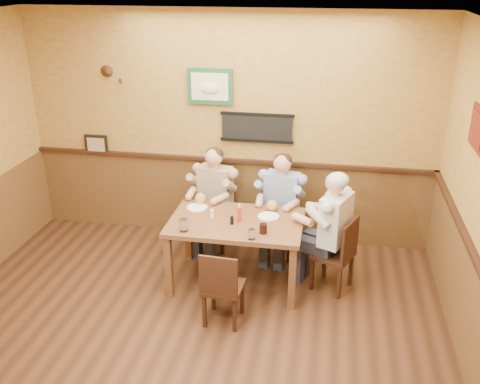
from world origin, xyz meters
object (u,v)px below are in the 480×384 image
Objects in this scene: hot_sauce_bottle at (239,214)px; diner_white_elder at (334,238)px; chair_back_right at (281,224)px; chair_near_side at (223,285)px; chair_back_left at (216,217)px; diner_blue_polo at (281,211)px; salt_shaker at (212,214)px; pepper_shaker at (232,220)px; dining_table at (236,228)px; water_glass_mid at (252,234)px; chair_right_end at (333,253)px; water_glass_left at (184,225)px; cola_tumbler at (263,229)px; diner_tan_shirt at (216,204)px.

diner_white_elder is at bearing 5.12° from hot_sauce_bottle.
chair_near_side is (-0.40, -1.41, -0.00)m from chair_back_right.
diner_blue_polo is (0.80, -0.04, 0.17)m from chair_back_left.
salt_shaker is 1.05× the size of pepper_shaker.
chair_back_right reaches higher than dining_table.
chair_back_right is at bearing -169.64° from diner_blue_polo.
chair_right_end is at bearing 29.38° from water_glass_mid.
chair_back_left reaches higher than chair_back_right.
diner_white_elder is at bearing -35.29° from chair_back_right.
water_glass_left reaches higher than water_glass_mid.
chair_right_end is 0.73× the size of diner_blue_polo.
dining_table is at bearing 73.57° from pepper_shaker.
chair_right_end is at bearing 5.12° from hot_sauce_bottle.
chair_near_side is 0.74m from water_glass_left.
water_glass_left reaches higher than pepper_shaker.
hot_sauce_bottle is at bearing -106.92° from chair_back_right.
pepper_shaker is (-0.03, 0.61, 0.40)m from chair_near_side.
chair_back_left is 1.27m from cola_tumbler.
chair_right_end is 1.35m from salt_shaker.
hot_sauce_bottle reaches higher than salt_shaker.
water_glass_left is (-0.89, -1.04, 0.24)m from diner_blue_polo.
chair_right_end reaches higher than dining_table.
pepper_shaker is (-0.44, -0.80, 0.39)m from chair_back_right.
water_glass_left is at bearing -145.21° from dining_table.
dining_table is 13.84× the size of cola_tumbler.
chair_near_side is 1.51m from diner_tan_shirt.
water_glass_mid is at bearing -89.31° from diner_blue_polo.
water_glass_left is (-0.48, -0.33, 0.16)m from dining_table.
chair_back_right is at bearing 80.33° from water_glass_mid.
chair_back_left is at bearing -172.27° from chair_back_right.
chair_back_left is 1.02× the size of chair_near_side.
diner_blue_polo reaches higher than hot_sauce_bottle.
diner_blue_polo is at bearing 45.64° from salt_shaker.
water_glass_mid is 0.41m from hot_sauce_bottle.
chair_near_side is at bearing -86.92° from pepper_shaker.
hot_sauce_bottle reaches higher than chair_right_end.
cola_tumbler is (0.71, -0.98, 0.22)m from diner_tan_shirt.
water_glass_left is 1.45× the size of pepper_shaker.
water_glass_mid is at bearing -39.28° from salt_shaker.
diner_white_elder is at bearing -12.36° from chair_back_left.
hot_sauce_bottle is at bearing 141.94° from cola_tumbler.
water_glass_mid reaches higher than chair_right_end.
diner_blue_polo reaches higher than dining_table.
water_glass_left is 0.70m from water_glass_mid.
dining_table is 0.75m from chair_near_side.
diner_white_elder is 9.11× the size of water_glass_left.
diner_white_elder is 1.09m from pepper_shaker.
chair_back_right is at bearing 62.72° from hot_sauce_bottle.
pepper_shaker is (0.24, -0.11, -0.00)m from salt_shaker.
chair_back_right is at bearing 49.47° from water_glass_left.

